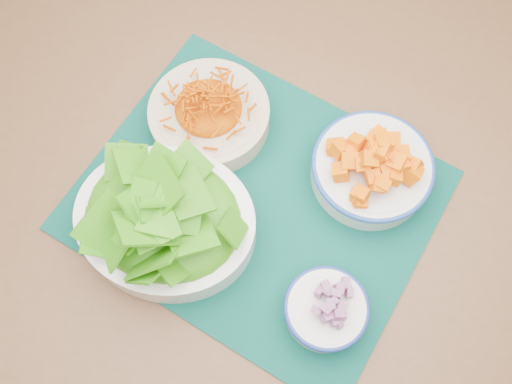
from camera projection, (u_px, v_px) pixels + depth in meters
ground at (339, 216)px, 1.68m from camera, size 4.00×4.00×0.00m
table at (264, 179)px, 1.01m from camera, size 1.42×1.10×0.75m
placemat at (256, 200)px, 0.89m from camera, size 0.57×0.49×0.00m
carrot_bowl at (209, 112)px, 0.91m from camera, size 0.24×0.24×0.07m
squash_bowl at (373, 165)px, 0.87m from camera, size 0.21×0.21×0.09m
lettuce_bowl at (164, 216)px, 0.82m from camera, size 0.30×0.26×0.13m
onion_bowl at (326, 309)px, 0.80m from camera, size 0.14×0.14×0.06m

